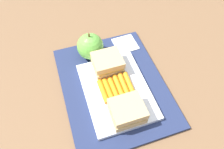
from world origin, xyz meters
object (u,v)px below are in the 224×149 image
at_px(sandwich_half_left, 127,111).
at_px(paper_napkin, 125,44).
at_px(sandwich_half_right, 107,63).
at_px(carrot_sticks_bundle, 116,88).
at_px(food_tray, 116,91).
at_px(apple, 90,46).

relative_size(sandwich_half_left, paper_napkin, 1.14).
relative_size(sandwich_half_right, carrot_sticks_bundle, 0.91).
bearing_deg(carrot_sticks_bundle, paper_napkin, -28.28).
distance_m(sandwich_half_left, paper_napkin, 0.26).
xyz_separation_m(food_tray, carrot_sticks_bundle, (0.00, -0.00, 0.01)).
bearing_deg(sandwich_half_left, sandwich_half_right, 0.00).
distance_m(carrot_sticks_bundle, apple, 0.15).
xyz_separation_m(sandwich_half_right, paper_napkin, (0.08, -0.09, -0.03)).
bearing_deg(carrot_sticks_bundle, food_tray, 174.30).
distance_m(food_tray, sandwich_half_left, 0.08).
bearing_deg(sandwich_half_left, paper_napkin, -19.82).
bearing_deg(carrot_sticks_bundle, sandwich_half_right, 0.05).
bearing_deg(sandwich_half_left, apple, 7.58).
xyz_separation_m(sandwich_half_left, sandwich_half_right, (0.16, 0.00, 0.00)).
height_order(food_tray, apple, apple).
bearing_deg(paper_napkin, food_tray, 151.80).
bearing_deg(apple, food_tray, -168.55).
xyz_separation_m(food_tray, apple, (0.15, 0.03, 0.03)).
height_order(food_tray, paper_napkin, food_tray).
xyz_separation_m(carrot_sticks_bundle, paper_napkin, (0.16, -0.09, -0.02)).
bearing_deg(apple, carrot_sticks_bundle, -168.48).
height_order(food_tray, carrot_sticks_bundle, carrot_sticks_bundle).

